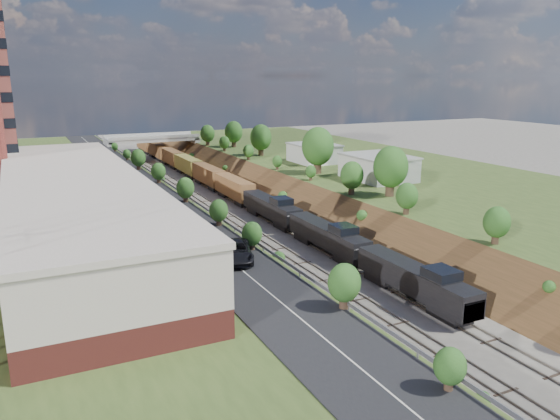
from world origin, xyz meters
The scene contains 17 objects.
ground centered at (0.00, 0.00, 0.00)m, with size 400.00×400.00×0.00m, color #6B665B.
platform_left centered at (-33.00, 60.00, 2.50)m, with size 44.00×180.00×5.00m, color #394F20.
platform_right centered at (33.00, 60.00, 2.50)m, with size 44.00×180.00×5.00m, color #394F20.
embankment_left centered at (-11.00, 60.00, 0.00)m, with size 7.07×180.00×7.07m, color brown.
embankment_right centered at (11.00, 60.00, 0.00)m, with size 7.07×180.00×7.07m, color brown.
rail_left_track centered at (-2.60, 60.00, 0.09)m, with size 1.58×180.00×0.18m, color gray.
rail_right_track centered at (2.60, 60.00, 0.09)m, with size 1.58×180.00×0.18m, color gray.
road centered at (-15.50, 60.00, 5.05)m, with size 8.00×180.00×0.10m, color black.
guardrail centered at (-11.40, 59.80, 5.55)m, with size 0.10×171.00×0.70m.
commercial_building centered at (-28.00, 38.00, 8.51)m, with size 14.30×62.30×7.00m.
overpass centered at (0.00, 122.00, 4.92)m, with size 24.50×8.30×7.40m.
white_building_near centered at (23.50, 52.00, 7.00)m, with size 9.00×12.00×4.00m, color silver.
white_building_far centered at (23.00, 74.00, 6.80)m, with size 8.00×10.00×3.60m, color silver.
tree_right_large centered at (17.00, 40.00, 9.38)m, with size 5.25×5.25×7.61m.
tree_left_crest centered at (-11.80, 20.00, 7.04)m, with size 2.45×2.45×3.55m.
freight_train centered at (2.60, 82.07, 2.44)m, with size 2.78×142.28×4.55m.
suv centered at (-15.04, 22.19, 6.06)m, with size 3.18×6.90×1.92m, color black.
Camera 1 is at (-33.30, -25.46, 22.71)m, focal length 35.00 mm.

